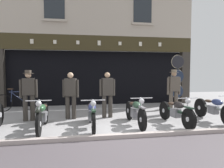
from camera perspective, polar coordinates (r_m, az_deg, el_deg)
name	(u,v)px	position (r m, az deg, el deg)	size (l,w,h in m)	color
ground	(136,157)	(4.31, 6.52, -19.23)	(21.33, 22.00, 0.18)	#979495
shop_facade	(95,70)	(11.87, -4.59, 3.73)	(9.63, 4.42, 6.09)	black
motorcycle_left	(42,115)	(6.15, -18.54, -7.99)	(0.62, 1.97, 0.91)	black
motorcycle_center_left	(92,114)	(6.02, -5.58, -8.10)	(0.62, 2.04, 0.90)	black
motorcycle_center	(135,111)	(6.38, 6.39, -7.42)	(0.62, 1.97, 0.91)	black
motorcycle_center_right	(176,111)	(6.69, 17.13, -7.10)	(0.62, 1.93, 0.90)	black
motorcycle_right	(214,108)	(7.54, 26.10, -5.99)	(0.62, 2.05, 0.93)	black
salesman_left	(29,93)	(7.32, -21.88, -2.28)	(0.55, 0.33, 1.66)	#38332D
shopkeeper_center	(71,93)	(7.23, -11.26, -2.52)	(0.55, 0.30, 1.59)	#38332D
salesman_right	(107,93)	(7.29, -1.30, -2.42)	(0.56, 0.26, 1.59)	#38332D
assistant_far_right	(174,89)	(8.42, 16.55, -1.32)	(0.56, 0.34, 1.69)	brown
tyre_sign_pole	(177,77)	(9.73, 17.47, 1.82)	(0.60, 0.06, 2.35)	#232328
advert_board_near	(72,70)	(10.19, -10.82, 3.86)	(0.70, 0.03, 0.91)	silver
advert_board_far	(52,70)	(10.24, -15.99, 3.62)	(0.83, 0.03, 0.97)	silver
leaning_bicycle	(16,101)	(9.49, -24.74, -4.36)	(1.67, 0.63, 0.95)	black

